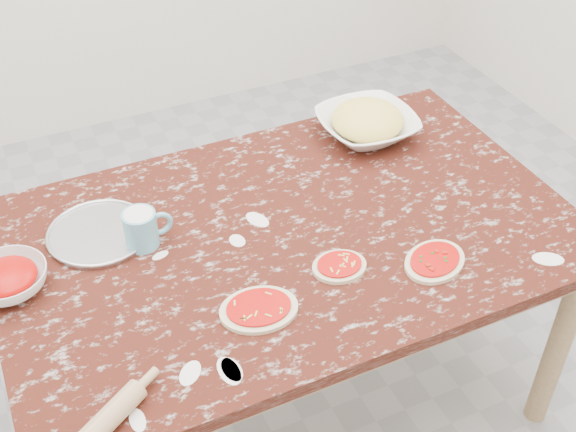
# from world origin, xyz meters

# --- Properties ---
(ground) EXTENTS (4.00, 4.00, 0.00)m
(ground) POSITION_xyz_m (0.00, 0.00, 0.00)
(ground) COLOR gray
(worktable) EXTENTS (1.60, 1.00, 0.75)m
(worktable) POSITION_xyz_m (0.00, 0.00, 0.67)
(worktable) COLOR #36120B
(worktable) RESTS_ON ground
(pizza_tray) EXTENTS (0.36, 0.36, 0.01)m
(pizza_tray) POSITION_xyz_m (-0.49, 0.20, 0.76)
(pizza_tray) COLOR #B2B2B7
(pizza_tray) RESTS_ON worktable
(sauce_bowl) EXTENTS (0.22, 0.22, 0.06)m
(sauce_bowl) POSITION_xyz_m (-0.74, 0.09, 0.78)
(sauce_bowl) COLOR white
(sauce_bowl) RESTS_ON worktable
(cheese_bowl) EXTENTS (0.31, 0.31, 0.08)m
(cheese_bowl) POSITION_xyz_m (0.44, 0.33, 0.79)
(cheese_bowl) COLOR white
(cheese_bowl) RESTS_ON worktable
(flour_mug) EXTENTS (0.14, 0.09, 0.11)m
(flour_mug) POSITION_xyz_m (-0.38, 0.11, 0.81)
(flour_mug) COLOR #62A6BC
(flour_mug) RESTS_ON worktable
(pizza_left) EXTENTS (0.22, 0.18, 0.02)m
(pizza_left) POSITION_xyz_m (-0.20, -0.25, 0.76)
(pizza_left) COLOR beige
(pizza_left) RESTS_ON worktable
(pizza_mid) EXTENTS (0.15, 0.13, 0.02)m
(pizza_mid) POSITION_xyz_m (0.06, -0.20, 0.76)
(pizza_mid) COLOR beige
(pizza_mid) RESTS_ON worktable
(pizza_right) EXTENTS (0.23, 0.20, 0.02)m
(pizza_right) POSITION_xyz_m (0.29, -0.29, 0.76)
(pizza_right) COLOR beige
(pizza_right) RESTS_ON worktable
(rolling_pin) EXTENTS (0.24, 0.18, 0.05)m
(rolling_pin) POSITION_xyz_m (-0.64, -0.44, 0.78)
(rolling_pin) COLOR tan
(rolling_pin) RESTS_ON worktable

